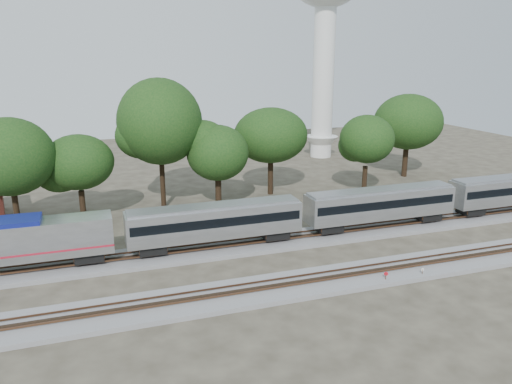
% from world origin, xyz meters
% --- Properties ---
extents(ground, '(160.00, 160.00, 0.00)m').
position_xyz_m(ground, '(0.00, 0.00, 0.00)').
color(ground, '#383328').
rests_on(ground, ground).
extents(track_far, '(160.00, 5.00, 0.73)m').
position_xyz_m(track_far, '(0.00, 6.00, 0.21)').
color(track_far, slate).
rests_on(track_far, ground).
extents(track_near, '(160.00, 5.00, 0.73)m').
position_xyz_m(track_near, '(0.00, -4.00, 0.21)').
color(track_near, slate).
rests_on(track_near, ground).
extents(train, '(89.84, 3.10, 4.57)m').
position_xyz_m(train, '(14.40, 6.00, 3.19)').
color(train, silver).
rests_on(train, ground).
extents(switch_stand_red, '(0.33, 0.17, 1.10)m').
position_xyz_m(switch_stand_red, '(7.51, -5.82, 0.70)').
color(switch_stand_red, '#512D19').
rests_on(switch_stand_red, ground).
extents(switch_stand_white, '(0.29, 0.05, 0.92)m').
position_xyz_m(switch_stand_white, '(11.18, -5.86, 0.59)').
color(switch_stand_white, '#512D19').
rests_on(switch_stand_white, ground).
extents(switch_lever, '(0.57, 0.45, 0.30)m').
position_xyz_m(switch_lever, '(6.71, -5.24, 0.15)').
color(switch_lever, '#512D19').
rests_on(switch_lever, ground).
extents(tree_1, '(8.73, 8.73, 12.30)m').
position_xyz_m(tree_1, '(-23.53, 17.55, 8.57)').
color(tree_1, black).
rests_on(tree_1, ground).
extents(tree_2, '(7.33, 7.33, 10.33)m').
position_xyz_m(tree_2, '(-16.81, 19.25, 7.19)').
color(tree_2, black).
rests_on(tree_2, ground).
extents(tree_3, '(11.19, 11.19, 15.78)m').
position_xyz_m(tree_3, '(-7.11, 22.32, 11.00)').
color(tree_3, black).
rests_on(tree_3, ground).
extents(tree_4, '(7.35, 7.35, 10.37)m').
position_xyz_m(tree_4, '(-0.62, 19.46, 7.21)').
color(tree_4, black).
rests_on(tree_4, ground).
extents(tree_5, '(8.42, 8.42, 11.87)m').
position_xyz_m(tree_5, '(8.05, 24.02, 8.26)').
color(tree_5, black).
rests_on(tree_5, ground).
extents(tree_6, '(8.15, 8.15, 11.49)m').
position_xyz_m(tree_6, '(19.68, 18.47, 8.00)').
color(tree_6, black).
rests_on(tree_6, ground).
extents(tree_7, '(8.89, 8.89, 12.54)m').
position_xyz_m(tree_7, '(32.05, 26.96, 8.73)').
color(tree_7, black).
rests_on(tree_7, ground).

